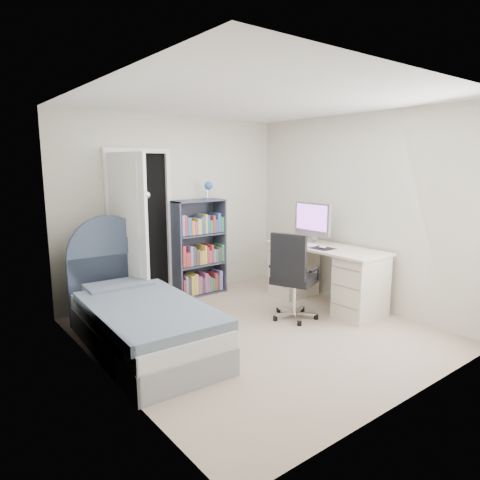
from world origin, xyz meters
TOP-DOWN VIEW (x-y plane):
  - room_shell at (0.00, 0.00)m, footprint 3.50×3.70m
  - door at (-0.77, 1.51)m, footprint 0.92×0.82m
  - bed at (-1.19, 0.46)m, footprint 1.07×2.12m
  - nightstand at (-1.03, 1.60)m, footprint 0.40×0.40m
  - floor_lamp at (-0.76, 1.24)m, footprint 0.22×0.22m
  - bookcase at (0.27, 1.63)m, footprint 0.76×0.33m
  - desk at (1.31, 0.19)m, footprint 0.65×1.63m
  - office_chair at (0.57, 0.04)m, footprint 0.62×0.62m

SIDE VIEW (x-z plane):
  - bed at x=-1.19m, z-range -0.35..0.93m
  - nightstand at x=-1.03m, z-range 0.09..0.69m
  - desk at x=1.31m, z-range -0.23..1.11m
  - office_chair at x=0.57m, z-range 0.05..1.13m
  - bookcase at x=0.27m, z-range -0.19..1.43m
  - floor_lamp at x=-0.76m, z-range -0.14..1.40m
  - door at x=-0.77m, z-range 0.00..2.06m
  - room_shell at x=0.00m, z-range -0.05..2.55m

